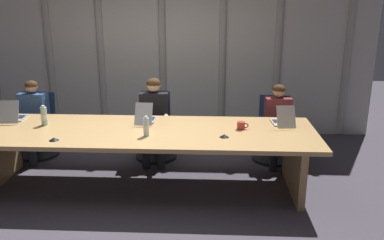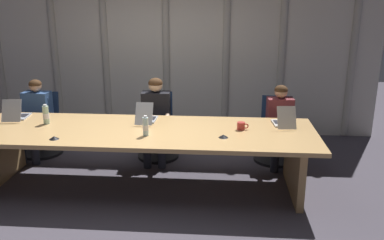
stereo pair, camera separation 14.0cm
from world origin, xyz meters
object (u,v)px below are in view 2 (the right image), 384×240
object	(u,v)px
person_left_mid	(156,115)
conference_mic_left_side	(54,138)
laptop_left_end	(17,115)
office_chair_center	(276,137)
person_left_end	(35,115)
person_center	(280,121)
laptop_left_mid	(147,117)
conference_mic_middle	(223,136)
water_bottle_primary	(146,127)
laptop_center	(283,121)
office_chair_left_end	(42,131)
water_bottle_secondary	(46,115)
coffee_mug_near	(241,126)
office_chair_left_mid	(158,133)

from	to	relation	value
person_left_mid	conference_mic_left_side	distance (m)	1.60
laptop_left_end	person_left_mid	size ratio (longest dim) A/B	0.38
person_left_mid	office_chair_center	bearing A→B (deg)	91.12
person_left_end	person_center	xyz separation A→B (m)	(3.50, -0.01, -0.01)
laptop_left_mid	conference_mic_middle	world-z (taller)	laptop_left_mid
person_center	water_bottle_primary	bearing A→B (deg)	-60.25
person_left_mid	water_bottle_primary	xyz separation A→B (m)	(0.07, -1.09, 0.17)
laptop_center	water_bottle_primary	xyz separation A→B (m)	(-1.62, -0.51, 0.05)
conference_mic_left_side	conference_mic_middle	world-z (taller)	same
laptop_left_mid	office_chair_left_end	bearing A→B (deg)	69.92
water_bottle_primary	water_bottle_secondary	bearing A→B (deg)	165.10
person_left_mid	person_center	bearing A→B (deg)	85.67
coffee_mug_near	conference_mic_left_side	xyz separation A→B (m)	(-2.10, -0.51, -0.03)
person_left_end	conference_mic_left_side	distance (m)	1.54
person_left_end	conference_mic_middle	xyz separation A→B (m)	(2.72, -1.08, 0.12)
person_left_mid	conference_mic_middle	distance (m)	1.46
office_chair_left_end	person_left_mid	size ratio (longest dim) A/B	0.76
office_chair_left_end	office_chair_center	bearing A→B (deg)	90.51
laptop_left_end	office_chair_center	distance (m)	3.55
office_chair_left_end	water_bottle_secondary	bearing A→B (deg)	30.14
office_chair_left_end	water_bottle_primary	size ratio (longest dim) A/B	3.84
coffee_mug_near	conference_mic_left_side	bearing A→B (deg)	-166.27
office_chair_left_mid	person_left_end	distance (m)	1.79
office_chair_left_mid	office_chair_center	bearing A→B (deg)	82.69
office_chair_center	coffee_mug_near	distance (m)	1.17
laptop_left_mid	person_left_mid	size ratio (longest dim) A/B	0.37
office_chair_center	person_center	distance (m)	0.33
office_chair_left_end	conference_mic_middle	world-z (taller)	office_chair_left_end
person_left_end	office_chair_left_mid	bearing A→B (deg)	98.82
office_chair_left_end	conference_mic_middle	xyz separation A→B (m)	(2.72, -1.24, 0.42)
person_center	water_bottle_secondary	xyz separation A→B (m)	(-3.00, -0.72, 0.23)
office_chair_left_mid	coffee_mug_near	size ratio (longest dim) A/B	6.75
laptop_left_end	conference_mic_left_side	size ratio (longest dim) A/B	4.11
laptop_center	office_chair_left_mid	world-z (taller)	laptop_center
water_bottle_secondary	conference_mic_left_side	world-z (taller)	water_bottle_secondary
laptop_left_mid	coffee_mug_near	xyz separation A→B (m)	(1.19, -0.24, -0.01)
office_chair_left_mid	water_bottle_primary	world-z (taller)	water_bottle_primary
laptop_left_end	water_bottle_secondary	world-z (taller)	laptop_left_end
office_chair_left_end	coffee_mug_near	size ratio (longest dim) A/B	6.56
person_left_mid	conference_mic_left_side	world-z (taller)	person_left_mid
office_chair_center	water_bottle_secondary	distance (m)	3.14
person_left_end	water_bottle_secondary	xyz separation A→B (m)	(0.50, -0.73, 0.22)
person_center	conference_mic_middle	distance (m)	1.34
laptop_left_mid	office_chair_left_end	size ratio (longest dim) A/B	0.49
water_bottle_primary	coffee_mug_near	bearing A→B (deg)	15.54
office_chair_center	person_left_mid	size ratio (longest dim) A/B	0.76
laptop_left_mid	laptop_left_end	bearing A→B (deg)	92.10
laptop_left_end	water_bottle_secondary	xyz separation A→B (m)	(0.48, -0.18, 0.06)
office_chair_center	conference_mic_left_side	xyz separation A→B (m)	(-2.64, -1.45, 0.42)
laptop_left_end	laptop_center	xyz separation A→B (m)	(3.43, -0.02, -0.00)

